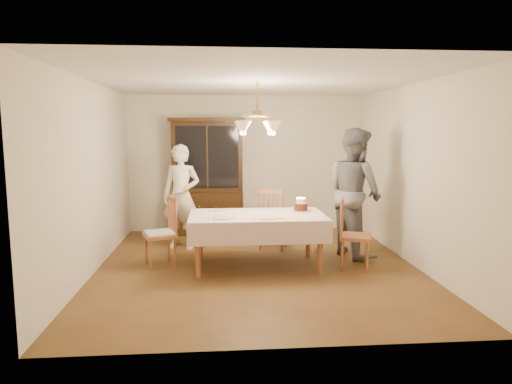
{
  "coord_description": "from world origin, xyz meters",
  "views": [
    {
      "loc": [
        -0.53,
        -6.31,
        1.93
      ],
      "look_at": [
        0.0,
        0.2,
        1.05
      ],
      "focal_mm": 32.0,
      "sensor_mm": 36.0,
      "label": 1
    }
  ],
  "objects": [
    {
      "name": "adult_in_grey",
      "position": [
        1.55,
        0.51,
        0.99
      ],
      "size": [
        1.04,
        1.16,
        1.97
      ],
      "primitive_type": "imported",
      "rotation": [
        0.0,
        0.0,
        1.93
      ],
      "color": "slate",
      "rests_on": "ground"
    },
    {
      "name": "place_setting_near_left",
      "position": [
        -0.49,
        -0.28,
        0.77
      ],
      "size": [
        0.4,
        0.25,
        0.02
      ],
      "color": "white",
      "rests_on": "dining_table"
    },
    {
      "name": "chair_right_end",
      "position": [
        1.36,
        -0.17,
        0.44
      ],
      "size": [
        0.53,
        0.54,
        1.0
      ],
      "color": "brown",
      "rests_on": "ground"
    },
    {
      "name": "china_hutch",
      "position": [
        -0.74,
        2.25,
        1.04
      ],
      "size": [
        1.38,
        0.54,
        2.16
      ],
      "color": "black",
      "rests_on": "ground"
    },
    {
      "name": "chair_far_side",
      "position": [
        0.34,
        0.98,
        0.44
      ],
      "size": [
        0.55,
        0.54,
        1.0
      ],
      "color": "brown",
      "rests_on": "ground"
    },
    {
      "name": "birthday_cake",
      "position": [
        0.66,
        0.19,
        0.81
      ],
      "size": [
        0.3,
        0.3,
        0.2
      ],
      "color": "white",
      "rests_on": "dining_table"
    },
    {
      "name": "elderly_woman",
      "position": [
        -1.15,
        1.16,
        0.86
      ],
      "size": [
        0.72,
        0.57,
        1.71
      ],
      "primitive_type": "imported",
      "rotation": [
        0.0,
        0.0,
        -0.3
      ],
      "color": "white",
      "rests_on": "ground"
    },
    {
      "name": "dining_table",
      "position": [
        0.0,
        0.0,
        0.68
      ],
      "size": [
        1.9,
        1.1,
        0.76
      ],
      "color": "brown",
      "rests_on": "ground"
    },
    {
      "name": "room_shell",
      "position": [
        0.0,
        0.0,
        1.58
      ],
      "size": [
        5.0,
        5.0,
        5.0
      ],
      "color": "white",
      "rests_on": "ground"
    },
    {
      "name": "place_setting_far_left",
      "position": [
        -0.5,
        0.35,
        0.77
      ],
      "size": [
        0.38,
        0.23,
        0.02
      ],
      "color": "white",
      "rests_on": "dining_table"
    },
    {
      "name": "ground",
      "position": [
        0.0,
        0.0,
        0.0
      ],
      "size": [
        5.0,
        5.0,
        0.0
      ],
      "primitive_type": "plane",
      "color": "#513417",
      "rests_on": "ground"
    },
    {
      "name": "place_setting_near_right",
      "position": [
        0.13,
        -0.32,
        0.77
      ],
      "size": [
        0.42,
        0.27,
        0.02
      ],
      "color": "white",
      "rests_on": "dining_table"
    },
    {
      "name": "chair_left_end",
      "position": [
        -1.38,
        0.15,
        0.45
      ],
      "size": [
        0.54,
        0.56,
        1.0
      ],
      "color": "brown",
      "rests_on": "ground"
    },
    {
      "name": "chandelier",
      "position": [
        -0.0,
        -0.0,
        1.98
      ],
      "size": [
        0.62,
        0.62,
        0.73
      ],
      "color": "#BF8C3F",
      "rests_on": "ground"
    }
  ]
}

